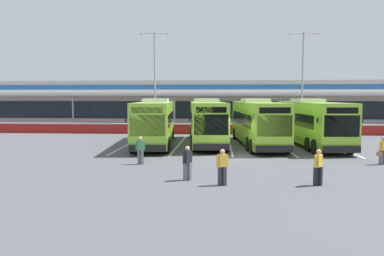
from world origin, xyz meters
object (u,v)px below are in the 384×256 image
object	(u,v)px
lamp_post_west	(155,75)
lamp_post_centre	(303,75)
coach_bus_left_centre	(207,123)
pedestrian_in_dark_coat	(187,162)
pedestrian_with_handbag	(383,150)
coach_bus_right_centre	(311,124)
pedestrian_child	(318,166)
pedestrian_near_bin	(222,166)
pedestrian_approaching_bus	(140,149)
coach_bus_centre	(257,123)
coach_bus_leftmost	(155,123)

from	to	relation	value
lamp_post_west	lamp_post_centre	size ratio (longest dim) A/B	1.00
coach_bus_left_centre	lamp_post_centre	world-z (taller)	lamp_post_centre
lamp_post_centre	pedestrian_in_dark_coat	bearing A→B (deg)	-113.15
pedestrian_in_dark_coat	pedestrian_with_handbag	bearing A→B (deg)	24.15
coach_bus_right_centre	pedestrian_child	distance (m)	14.21
pedestrian_child	pedestrian_near_bin	distance (m)	4.24
coach_bus_right_centre	lamp_post_west	distance (m)	18.35
pedestrian_with_handbag	pedestrian_approaching_bus	distance (m)	14.07
pedestrian_near_bin	pedestrian_child	bearing A→B (deg)	3.58
lamp_post_west	pedestrian_approaching_bus	bearing A→B (deg)	-82.71
lamp_post_west	lamp_post_centre	bearing A→B (deg)	4.20
pedestrian_approaching_bus	coach_bus_centre	bearing A→B (deg)	50.18
pedestrian_in_dark_coat	pedestrian_child	bearing A→B (deg)	-6.18
coach_bus_right_centre	pedestrian_approaching_bus	distance (m)	15.11
pedestrian_in_dark_coat	pedestrian_child	xyz separation A→B (m)	(5.85, -0.63, 0.00)
coach_bus_centre	pedestrian_with_handbag	size ratio (longest dim) A/B	7.61
coach_bus_leftmost	coach_bus_right_centre	xyz separation A→B (m)	(12.57, 0.43, 0.00)
pedestrian_in_dark_coat	coach_bus_centre	bearing A→B (deg)	70.90
coach_bus_right_centre	pedestrian_near_bin	bearing A→B (deg)	-117.03
coach_bus_leftmost	pedestrian_with_handbag	xyz separation A→B (m)	(14.70, -7.88, -0.93)
pedestrian_near_bin	lamp_post_centre	distance (m)	27.77
coach_bus_left_centre	pedestrian_child	xyz separation A→B (m)	(5.42, -14.39, -0.91)
coach_bus_right_centre	pedestrian_child	bearing A→B (deg)	-102.12
coach_bus_leftmost	coach_bus_left_centre	world-z (taller)	same
pedestrian_in_dark_coat	pedestrian_child	size ratio (longest dim) A/B	1.00
pedestrian_with_handbag	pedestrian_in_dark_coat	bearing A→B (deg)	-155.85
coach_bus_leftmost	coach_bus_right_centre	world-z (taller)	same
coach_bus_right_centre	pedestrian_with_handbag	bearing A→B (deg)	-75.64
pedestrian_near_bin	lamp_post_centre	world-z (taller)	lamp_post_centre
lamp_post_centre	pedestrian_with_handbag	bearing A→B (deg)	-89.00
pedestrian_child	pedestrian_in_dark_coat	bearing A→B (deg)	173.82
pedestrian_with_handbag	pedestrian_approaching_bus	world-z (taller)	same
coach_bus_right_centre	lamp_post_west	xyz separation A→B (m)	(-14.43, 10.40, 4.50)
pedestrian_approaching_bus	lamp_post_west	distance (m)	20.53
pedestrian_in_dark_coat	pedestrian_child	distance (m)	5.88
coach_bus_leftmost	coach_bus_centre	distance (m)	8.30
coach_bus_left_centre	pedestrian_with_handbag	size ratio (longest dim) A/B	7.61
pedestrian_approaching_bus	pedestrian_child	bearing A→B (deg)	-27.32
pedestrian_in_dark_coat	lamp_post_west	xyz separation A→B (m)	(-5.60, 23.63, 5.42)
coach_bus_centre	coach_bus_right_centre	bearing A→B (deg)	1.09
coach_bus_left_centre	pedestrian_child	distance (m)	15.40
coach_bus_right_centre	pedestrian_approaching_bus	xyz separation A→B (m)	(-11.91, -9.24, -0.91)
coach_bus_centre	lamp_post_centre	xyz separation A→B (m)	(6.06, 11.67, 4.50)
pedestrian_with_handbag	lamp_post_west	world-z (taller)	lamp_post_west
pedestrian_near_bin	lamp_post_west	xyz separation A→B (m)	(-7.22, 24.52, 5.42)
coach_bus_right_centre	pedestrian_approaching_bus	world-z (taller)	coach_bus_right_centre
pedestrian_in_dark_coat	lamp_post_west	bearing A→B (deg)	103.34
pedestrian_with_handbag	lamp_post_centre	world-z (taller)	lamp_post_centre
coach_bus_left_centre	lamp_post_centre	bearing A→B (deg)	47.38
coach_bus_left_centre	lamp_post_centre	distance (m)	15.69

